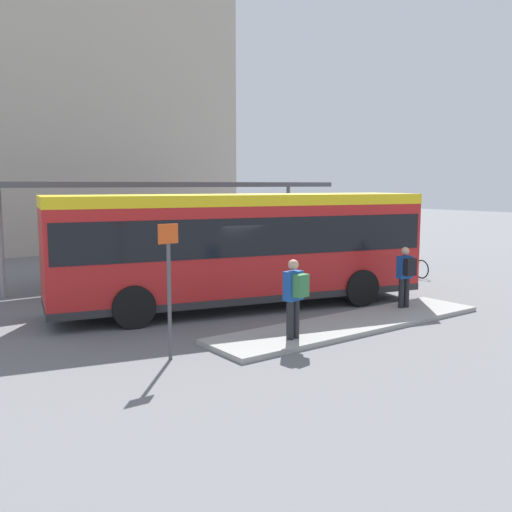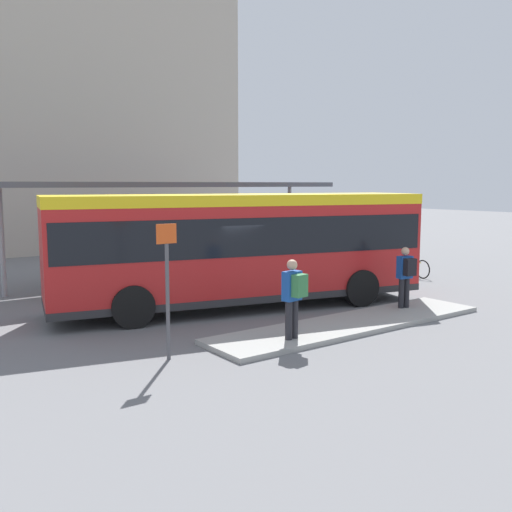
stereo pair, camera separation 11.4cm
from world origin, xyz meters
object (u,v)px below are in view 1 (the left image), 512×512
object	(u,v)px
bicycle_white	(389,266)
bicycle_blue	(378,263)
pedestrian_waiting	(406,273)
platform_sign	(169,285)
city_bus	(241,242)
potted_planter_near_shelter	(281,263)
pedestrian_companion	(295,294)
bicycle_yellow	(412,267)

from	to	relation	value
bicycle_white	bicycle_blue	xyz separation A→B (m)	(0.35, 0.85, 0.00)
pedestrian_waiting	platform_sign	size ratio (longest dim) A/B	0.61
city_bus	potted_planter_near_shelter	world-z (taller)	city_bus
city_bus	bicycle_blue	bearing A→B (deg)	28.76
bicycle_white	platform_sign	distance (m)	13.17
pedestrian_companion	platform_sign	size ratio (longest dim) A/B	0.64
platform_sign	bicycle_white	bearing A→B (deg)	20.94
city_bus	bicycle_white	world-z (taller)	city_bus
city_bus	bicycle_blue	distance (m)	9.03
bicycle_yellow	bicycle_white	size ratio (longest dim) A/B	1.02
platform_sign	bicycle_blue	bearing A→B (deg)	23.74
bicycle_white	city_bus	bearing A→B (deg)	105.10
pedestrian_companion	bicycle_blue	xyz separation A→B (m)	(9.81, 6.19, -0.79)
bicycle_blue	platform_sign	xyz separation A→B (m)	(-12.59, -5.54, 1.19)
bicycle_yellow	bicycle_blue	world-z (taller)	bicycle_yellow
city_bus	bicycle_yellow	xyz separation A→B (m)	(8.58, 0.65, -1.55)
city_bus	bicycle_white	size ratio (longest dim) A/B	6.69
bicycle_white	potted_planter_near_shelter	size ratio (longest dim) A/B	1.21
bicycle_white	bicycle_blue	world-z (taller)	bicycle_blue
city_bus	bicycle_blue	world-z (taller)	city_bus
pedestrian_companion	bicycle_yellow	world-z (taller)	pedestrian_companion
bicycle_yellow	city_bus	bearing A→B (deg)	100.38
pedestrian_waiting	platform_sign	xyz separation A→B (m)	(-7.41, 0.01, 0.45)
bicycle_blue	bicycle_yellow	bearing A→B (deg)	-178.49
pedestrian_companion	potted_planter_near_shelter	size ratio (longest dim) A/B	1.32
pedestrian_companion	bicycle_white	bearing A→B (deg)	-69.77
bicycle_yellow	pedestrian_companion	bearing A→B (deg)	120.61
pedestrian_companion	bicycle_yellow	size ratio (longest dim) A/B	1.06
potted_planter_near_shelter	platform_sign	xyz separation A→B (m)	(-7.82, -6.05, 0.86)
bicycle_blue	potted_planter_near_shelter	world-z (taller)	potted_planter_near_shelter
bicycle_white	platform_sign	xyz separation A→B (m)	(-12.25, -4.69, 1.20)
bicycle_white	pedestrian_companion	bearing A→B (deg)	124.19
bicycle_yellow	pedestrian_waiting	bearing A→B (deg)	132.54
pedestrian_companion	bicycle_white	size ratio (longest dim) A/B	1.09
pedestrian_waiting	bicycle_yellow	xyz separation A→B (m)	(5.19, 3.84, -0.74)
pedestrian_waiting	platform_sign	world-z (taller)	platform_sign
pedestrian_companion	bicycle_blue	world-z (taller)	pedestrian_companion
city_bus	bicycle_yellow	world-z (taller)	city_bus
bicycle_blue	pedestrian_companion	bearing A→B (deg)	123.49
pedestrian_waiting	potted_planter_near_shelter	xyz separation A→B (m)	(0.41, 6.06, -0.40)
bicycle_yellow	potted_planter_near_shelter	distance (m)	5.28
bicycle_white	bicycle_yellow	bearing A→B (deg)	-152.57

